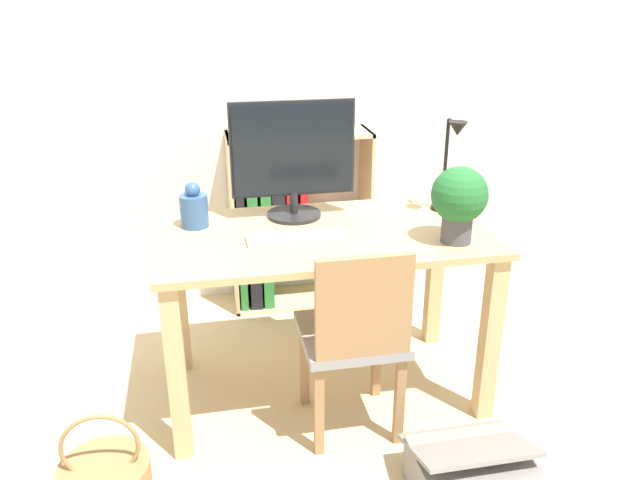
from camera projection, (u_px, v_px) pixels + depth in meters
name	position (u px, v px, depth m)	size (l,w,h in m)	color
ground_plane	(324.00, 388.00, 2.87)	(10.00, 10.00, 0.00)	#CCB284
wall_back	(285.00, 69.00, 3.34)	(8.00, 0.05, 2.60)	silver
desk	(325.00, 263.00, 2.63)	(1.37, 0.74, 0.77)	tan
monitor	(293.00, 155.00, 2.65)	(0.53, 0.24, 0.51)	#232326
keyboard	(297.00, 238.00, 2.49)	(0.40, 0.11, 0.02)	#B2B2B7
vase	(194.00, 208.00, 2.60)	(0.12, 0.12, 0.19)	#33598C
desk_lamp	(451.00, 157.00, 2.68)	(0.10, 0.19, 0.42)	black
potted_plant	(459.00, 199.00, 2.41)	(0.22, 0.22, 0.31)	#4C4C51
chair	(355.00, 334.00, 2.42)	(0.40, 0.40, 0.84)	gray
bookshelf	(277.00, 218.00, 3.46)	(0.77, 0.28, 0.99)	#D8BC8C
storage_box	(473.00, 477.00, 2.21)	(0.42, 0.40, 0.26)	gray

